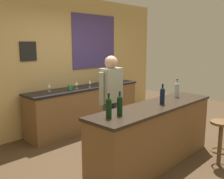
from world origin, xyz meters
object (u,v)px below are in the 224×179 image
at_px(bar_stool, 221,136).
at_px(wine_bottle_d, 177,89).
at_px(wine_glass_e, 113,78).
at_px(coffee_mug, 70,87).
at_px(wine_bottle_c, 162,95).
at_px(wine_bottle_a, 109,107).
at_px(wine_glass_d, 102,80).
at_px(wine_glass_c, 90,82).
at_px(wine_bottle_b, 120,105).
at_px(wine_glass_a, 49,86).
at_px(bartender, 111,97).
at_px(wine_glass_b, 76,84).

distance_m(bar_stool, wine_bottle_d, 1.00).
xyz_separation_m(wine_glass_e, coffee_mug, (-1.24, -0.03, -0.06)).
bearing_deg(wine_bottle_c, wine_glass_e, 62.43).
height_order(bar_stool, wine_bottle_a, wine_bottle_a).
xyz_separation_m(wine_bottle_d, wine_glass_d, (0.07, 1.89, -0.05)).
distance_m(wine_glass_c, coffee_mug, 0.49).
bearing_deg(wine_bottle_b, wine_glass_d, 51.40).
relative_size(wine_bottle_d, wine_glass_e, 1.97).
height_order(wine_bottle_a, wine_bottle_b, same).
height_order(wine_bottle_b, wine_glass_d, wine_bottle_b).
bearing_deg(bar_stool, wine_glass_c, 94.94).
distance_m(wine_bottle_d, wine_glass_c, 1.91).
bearing_deg(wine_bottle_a, wine_glass_e, 43.01).
distance_m(wine_bottle_b, wine_glass_a, 2.15).
height_order(wine_bottle_d, wine_glass_d, wine_bottle_d).
relative_size(wine_bottle_a, wine_bottle_b, 1.00).
distance_m(wine_bottle_d, coffee_mug, 2.08).
bearing_deg(wine_glass_d, wine_glass_a, 170.85).
bearing_deg(wine_glass_e, wine_glass_c, -175.55).
xyz_separation_m(wine_bottle_d, wine_glass_e, (0.47, 1.95, -0.05)).
distance_m(bartender, wine_glass_e, 1.79).
xyz_separation_m(bartender, wine_bottle_d, (0.83, -0.73, 0.12)).
bearing_deg(wine_glass_a, wine_bottle_a, -103.08).
relative_size(wine_glass_a, wine_glass_c, 1.00).
bearing_deg(wine_glass_b, wine_bottle_c, -89.55).
xyz_separation_m(wine_glass_d, coffee_mug, (-0.84, 0.04, -0.06)).
bearing_deg(wine_glass_d, wine_bottle_b, -128.60).
bearing_deg(wine_glass_b, wine_glass_e, 1.27).
bearing_deg(bar_stool, wine_glass_b, 101.58).
relative_size(wine_bottle_c, wine_glass_c, 1.97).
xyz_separation_m(bartender, wine_glass_a, (-0.33, 1.35, 0.07)).
distance_m(bartender, wine_glass_b, 1.22).
xyz_separation_m(bar_stool, wine_bottle_a, (-1.59, 0.77, 0.60)).
relative_size(bar_stool, wine_bottle_c, 2.22).
bearing_deg(wine_bottle_d, bar_stool, -94.32).
distance_m(bar_stool, wine_bottle_b, 1.71).
distance_m(bartender, wine_glass_d, 1.47).
xyz_separation_m(wine_bottle_b, wine_glass_b, (0.85, 1.97, -0.05)).
xyz_separation_m(wine_glass_c, wine_glass_e, (0.76, 0.06, 0.00)).
bearing_deg(coffee_mug, wine_glass_b, 0.32).
xyz_separation_m(wine_bottle_b, wine_bottle_c, (0.87, -0.06, 0.00)).
bearing_deg(wine_glass_d, bar_stool, -92.82).
distance_m(wine_bottle_a, wine_bottle_c, 1.05).
bearing_deg(wine_glass_c, wine_glass_d, -0.67).
height_order(bartender, wine_glass_c, bartender).
height_order(bar_stool, wine_bottle_d, wine_bottle_d).
bearing_deg(wine_glass_e, coffee_mug, -178.85).
bearing_deg(bar_stool, wine_glass_a, 110.87).
bearing_deg(wine_glass_d, wine_glass_c, 179.33).
bearing_deg(bar_stool, wine_glass_d, 87.18).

